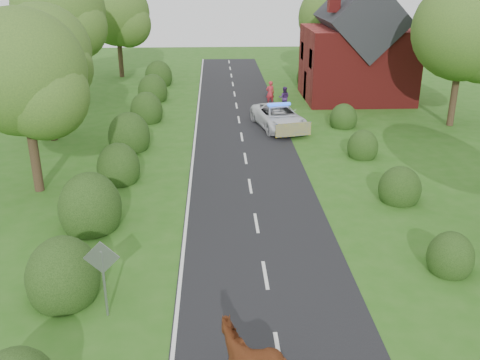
{
  "coord_description": "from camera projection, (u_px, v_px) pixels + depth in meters",
  "views": [
    {
      "loc": [
        -1.62,
        -11.74,
        9.87
      ],
      "look_at": [
        -0.6,
        9.61,
        1.3
      ],
      "focal_mm": 40.0,
      "sensor_mm": 36.0,
      "label": 1
    }
  ],
  "objects": [
    {
      "name": "road_markings",
      "position": [
        217.0,
        179.0,
        26.54
      ],
      "size": [
        4.96,
        70.0,
        0.01
      ],
      "color": "white",
      "rests_on": "road"
    },
    {
      "name": "police_van",
      "position": [
        279.0,
        117.0,
        34.72
      ],
      "size": [
        3.62,
        5.89,
        1.67
      ],
      "rotation": [
        0.0,
        0.0,
        0.22
      ],
      "color": "silver",
      "rests_on": "ground"
    },
    {
      "name": "road",
      "position": [
        246.0,
        165.0,
        28.53
      ],
      "size": [
        6.0,
        70.0,
        0.02
      ],
      "primitive_type": "cube",
      "color": "black",
      "rests_on": "ground"
    },
    {
      "name": "ground",
      "position": [
        279.0,
        354.0,
        14.63
      ],
      "size": [
        120.0,
        120.0,
        0.0
      ],
      "primitive_type": "plane",
      "color": "#296017"
    },
    {
      "name": "pedestrian_purple",
      "position": [
        284.0,
        98.0,
        39.54
      ],
      "size": [
        0.88,
        0.73,
        1.64
      ],
      "primitive_type": "imported",
      "rotation": [
        0.0,
        0.0,
        3.0
      ],
      "color": "#41215E",
      "rests_on": "ground"
    },
    {
      "name": "house",
      "position": [
        357.0,
        51.0,
        41.45
      ],
      "size": [
        8.0,
        7.4,
        9.17
      ],
      "color": "maroon",
      "rests_on": "ground"
    },
    {
      "name": "tree_right_c",
      "position": [
        334.0,
        20.0,
        48.14
      ],
      "size": [
        6.15,
        6.0,
        8.58
      ],
      "color": "#332316",
      "rests_on": "ground"
    },
    {
      "name": "tree_right_b",
      "position": [
        469.0,
        34.0,
        33.29
      ],
      "size": [
        6.56,
        6.4,
        9.4
      ],
      "color": "#332316",
      "rests_on": "ground"
    },
    {
      "name": "hedgerow_left",
      "position": [
        111.0,
        177.0,
        24.91
      ],
      "size": [
        2.75,
        50.41,
        3.0
      ],
      "color": "black",
      "rests_on": "ground"
    },
    {
      "name": "tree_left_c",
      "position": [
        63.0,
        15.0,
        39.29
      ],
      "size": [
        6.97,
        6.8,
        10.22
      ],
      "color": "#332316",
      "rests_on": "ground"
    },
    {
      "name": "tree_left_b",
      "position": [
        47.0,
        57.0,
        30.67
      ],
      "size": [
        5.74,
        5.6,
        8.07
      ],
      "color": "#332316",
      "rests_on": "ground"
    },
    {
      "name": "pedestrian_red",
      "position": [
        270.0,
        93.0,
        40.61
      ],
      "size": [
        0.75,
        0.58,
        1.82
      ],
      "primitive_type": "imported",
      "rotation": [
        0.0,
        0.0,
        3.38
      ],
      "color": "#B72631",
      "rests_on": "ground"
    },
    {
      "name": "hedgerow_right",
      "position": [
        391.0,
        179.0,
        25.11
      ],
      "size": [
        2.1,
        45.78,
        2.1
      ],
      "color": "black",
      "rests_on": "ground"
    },
    {
      "name": "road_sign",
      "position": [
        103.0,
        268.0,
        15.65
      ],
      "size": [
        1.06,
        0.08,
        2.53
      ],
      "color": "gray",
      "rests_on": "ground"
    },
    {
      "name": "tree_left_a",
      "position": [
        28.0,
        78.0,
        23.21
      ],
      "size": [
        5.74,
        5.6,
        8.38
      ],
      "color": "#332316",
      "rests_on": "ground"
    },
    {
      "name": "tree_left_d",
      "position": [
        120.0,
        16.0,
        49.02
      ],
      "size": [
        6.15,
        6.0,
        8.89
      ],
      "color": "#332316",
      "rests_on": "ground"
    }
  ]
}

